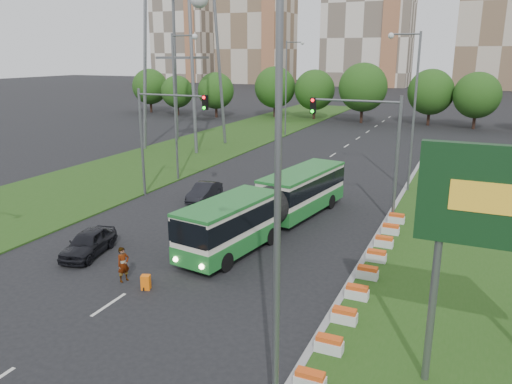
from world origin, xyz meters
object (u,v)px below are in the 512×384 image
at_px(traffic_mast_left, 159,126).
at_px(articulated_bus, 271,205).
at_px(car_left_far, 204,192).
at_px(car_left_near, 88,243).
at_px(pedestrian, 123,264).
at_px(shopping_trolley, 146,282).
at_px(traffic_mast_median, 372,138).

height_order(traffic_mast_left, articulated_bus, traffic_mast_left).
bearing_deg(car_left_far, articulated_bus, -35.27).
xyz_separation_m(traffic_mast_left, car_left_near, (2.75, -10.99, -4.67)).
bearing_deg(articulated_bus, traffic_mast_left, 170.59).
xyz_separation_m(car_left_far, pedestrian, (3.23, -13.39, 0.21)).
bearing_deg(car_left_far, pedestrian, -82.21).
bearing_deg(shopping_trolley, car_left_far, 88.58).
distance_m(traffic_mast_median, car_left_near, 17.87).
relative_size(traffic_mast_median, pedestrian, 4.69).
bearing_deg(traffic_mast_median, car_left_far, -177.82).
bearing_deg(car_left_far, car_left_near, -98.48).
bearing_deg(articulated_bus, shopping_trolley, -93.96).
bearing_deg(car_left_near, pedestrian, -38.30).
bearing_deg(car_left_near, traffic_mast_left, 91.89).
relative_size(traffic_mast_median, articulated_bus, 0.51).
distance_m(traffic_mast_left, pedestrian, 15.09).
bearing_deg(pedestrian, traffic_mast_left, 45.76).
bearing_deg(car_left_near, car_left_far, 75.13).
relative_size(traffic_mast_left, shopping_trolley, 11.69).
distance_m(car_left_near, pedestrian, 4.21).
distance_m(traffic_mast_left, car_left_near, 12.25).
relative_size(car_left_near, car_left_far, 1.03).
bearing_deg(car_left_far, traffic_mast_median, -3.59).
height_order(traffic_mast_median, pedestrian, traffic_mast_median).
bearing_deg(traffic_mast_median, pedestrian, -121.95).
relative_size(articulated_bus, car_left_near, 3.94).
bearing_deg(traffic_mast_left, car_left_far, 9.46).
bearing_deg(shopping_trolley, pedestrian, 148.28).
distance_m(articulated_bus, car_left_near, 10.70).
relative_size(traffic_mast_left, articulated_bus, 0.51).
relative_size(articulated_bus, car_left_far, 4.05).
xyz_separation_m(traffic_mast_left, pedestrian, (6.53, -12.84, -4.50)).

